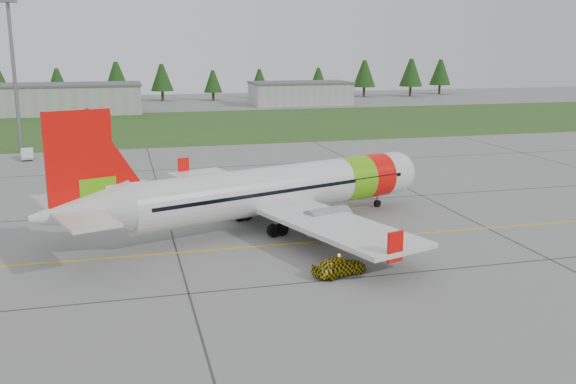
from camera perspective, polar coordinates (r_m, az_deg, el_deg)
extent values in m
plane|color=gray|center=(43.29, 11.50, -6.98)|extent=(320.00, 320.00, 0.00)
cylinder|color=silver|center=(52.58, -0.82, 0.29)|extent=(25.29, 11.80, 3.81)
sphere|color=silver|center=(60.23, 9.42, 1.75)|extent=(3.81, 3.81, 3.81)
cone|color=silver|center=(46.12, -17.97, -1.74)|extent=(7.71, 5.81, 3.81)
cube|color=black|center=(60.36, 9.64, 2.09)|extent=(2.30, 2.91, 0.55)
cylinder|color=#61BD0E|center=(57.07, 5.81, 1.24)|extent=(3.66, 4.50, 3.89)
cylinder|color=#F00C08|center=(58.56, 7.59, 1.49)|extent=(3.29, 4.38, 3.89)
cube|color=silver|center=(52.57, -1.27, -0.92)|extent=(15.17, 31.34, 0.35)
cube|color=#F00C08|center=(65.45, -9.27, 2.17)|extent=(1.17, 0.54, 1.95)
cube|color=#F00C08|center=(39.95, 9.51, -4.82)|extent=(1.17, 0.54, 1.95)
cylinder|color=gray|center=(57.91, -2.87, -0.18)|extent=(3.99, 3.08, 2.05)
cylinder|color=gray|center=(49.23, 3.52, -2.56)|extent=(3.99, 3.08, 2.05)
cube|color=#F00C08|center=(45.48, -18.02, 2.29)|extent=(4.37, 1.78, 7.43)
cube|color=#61BD0E|center=(46.19, -16.55, -0.18)|extent=(2.54, 1.21, 2.35)
cube|color=silver|center=(45.94, -18.57, -1.52)|extent=(6.58, 11.65, 0.22)
cylinder|color=slate|center=(59.44, 7.95, -0.67)|extent=(0.18, 0.18, 1.37)
cylinder|color=black|center=(59.53, 7.94, -1.00)|extent=(0.72, 0.47, 0.66)
cylinder|color=slate|center=(54.62, -3.66, -1.52)|extent=(0.22, 0.22, 1.86)
cylinder|color=black|center=(54.54, -4.01, -2.01)|extent=(1.10, 0.74, 1.02)
cylinder|color=slate|center=(50.10, -0.54, -2.84)|extent=(0.22, 0.22, 1.86)
cylinder|color=black|center=(50.01, -0.92, -3.37)|extent=(1.10, 0.74, 1.02)
imported|color=yellow|center=(41.46, 4.58, -4.99)|extent=(1.62, 1.77, 3.65)
imported|color=white|center=(90.07, -22.25, 4.05)|extent=(1.61, 1.54, 4.21)
cube|color=#30561E|center=(120.69, -5.78, 5.99)|extent=(320.00, 50.00, 0.03)
cube|color=gold|center=(50.20, 7.52, -4.01)|extent=(120.00, 0.25, 0.02)
cube|color=#A8A8A3|center=(147.32, -19.27, 7.76)|extent=(32.00, 14.00, 6.00)
cube|color=#A8A8A3|center=(160.81, 1.09, 8.71)|extent=(24.00, 12.00, 5.20)
cylinder|color=slate|center=(95.49, -23.12, 9.21)|extent=(0.50, 0.50, 20.00)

